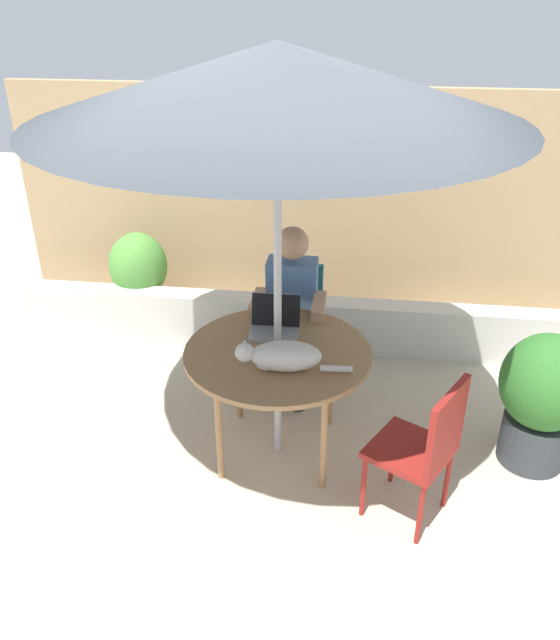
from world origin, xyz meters
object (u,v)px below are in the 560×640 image
at_px(patio_umbrella, 277,82).
at_px(chair_occupied, 293,316).
at_px(cat, 281,356).
at_px(potted_plant_near_fence, 139,273).
at_px(chair_empty, 426,443).
at_px(person_seated, 291,305).
at_px(laptop, 275,321).
at_px(potted_plant_by_chair, 543,396).
at_px(patio_table, 278,358).

xyz_separation_m(patio_umbrella, chair_occupied, (0.00, 0.83, -1.70)).
height_order(cat, potted_plant_near_fence, cat).
relative_size(chair_empty, cat, 1.36).
distance_m(chair_occupied, person_seated, 0.23).
height_order(patio_umbrella, potted_plant_near_fence, patio_umbrella).
xyz_separation_m(chair_occupied, laptop, (-0.05, -0.59, 0.27)).
distance_m(laptop, potted_plant_by_chair, 1.66).
height_order(chair_empty, potted_plant_by_chair, chair_empty).
bearing_deg(potted_plant_near_fence, potted_plant_by_chair, -25.78).
bearing_deg(patio_umbrella, potted_plant_by_chair, 3.86).
bearing_deg(person_seated, laptop, -96.51).
relative_size(patio_table, chair_occupied, 1.25).
bearing_deg(potted_plant_near_fence, laptop, -44.18).
xyz_separation_m(chair_occupied, chair_empty, (0.85, -1.31, 0.00)).
distance_m(chair_empty, laptop, 1.18).
relative_size(chair_occupied, potted_plant_near_fence, 1.10).
xyz_separation_m(chair_occupied, cat, (0.05, -1.02, 0.29)).
bearing_deg(potted_plant_by_chair, cat, -168.88).
height_order(chair_occupied, person_seated, person_seated).
bearing_deg(chair_empty, potted_plant_by_chair, 38.81).
height_order(patio_table, potted_plant_near_fence, potted_plant_near_fence).
height_order(chair_occupied, chair_empty, same).
height_order(chair_occupied, potted_plant_near_fence, chair_occupied).
relative_size(chair_occupied, chair_empty, 1.00).
relative_size(patio_table, potted_plant_near_fence, 1.37).
relative_size(laptop, potted_plant_near_fence, 0.37).
height_order(chair_empty, potted_plant_near_fence, chair_empty).
distance_m(patio_table, laptop, 0.27).
xyz_separation_m(chair_empty, cat, (-0.80, 0.29, 0.29)).
height_order(patio_umbrella, laptop, patio_umbrella).
relative_size(chair_empty, person_seated, 0.72).
xyz_separation_m(cat, potted_plant_near_fence, (-1.43, 1.73, -0.36)).
height_order(chair_empty, laptop, laptop).
height_order(person_seated, potted_plant_by_chair, person_seated).
height_order(chair_occupied, cat, cat).
distance_m(chair_empty, cat, 0.90).
xyz_separation_m(patio_table, potted_plant_by_chair, (1.58, 0.11, -0.20)).
xyz_separation_m(patio_table, person_seated, (0.00, 0.67, 0.01)).
bearing_deg(patio_table, chair_occupied, 90.00).
relative_size(laptop, potted_plant_by_chair, 0.35).
bearing_deg(patio_umbrella, potted_plant_near_fence, 132.02).
height_order(patio_table, laptop, laptop).
relative_size(chair_empty, potted_plant_near_fence, 1.10).
height_order(patio_table, chair_empty, chair_empty).
relative_size(chair_occupied, cat, 1.36).
bearing_deg(person_seated, potted_plant_by_chair, -19.68).
distance_m(chair_empty, potted_plant_near_fence, 3.01).
distance_m(patio_table, cat, 0.24).
height_order(laptop, potted_plant_near_fence, laptop).
bearing_deg(patio_table, person_seated, 90.00).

